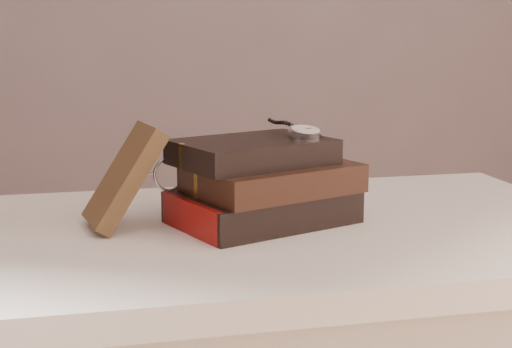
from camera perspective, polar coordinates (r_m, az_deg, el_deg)
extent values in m
cube|color=white|center=(1.15, 1.77, -4.76)|extent=(1.00, 0.60, 0.04)
cube|color=white|center=(1.16, 1.75, -7.60)|extent=(0.88, 0.49, 0.08)
cube|color=black|center=(1.15, 0.49, -2.50)|extent=(0.30, 0.25, 0.05)
cube|color=#F0E0C4|center=(1.15, 0.62, -2.48)|extent=(0.29, 0.24, 0.04)
cube|color=gold|center=(1.10, -5.58, -3.06)|extent=(0.01, 0.01, 0.05)
cube|color=maroon|center=(1.08, -4.87, -3.34)|extent=(0.07, 0.15, 0.05)
cube|color=black|center=(1.14, 1.26, -0.30)|extent=(0.28, 0.24, 0.04)
cube|color=#F0E0C4|center=(1.14, 1.39, -0.29)|extent=(0.27, 0.22, 0.03)
cube|color=gold|center=(1.10, -4.43, -0.76)|extent=(0.01, 0.01, 0.04)
cube|color=black|center=(1.13, -0.25, 1.69)|extent=(0.26, 0.22, 0.04)
cube|color=#F0E0C4|center=(1.13, -0.11, 1.70)|extent=(0.25, 0.21, 0.03)
cube|color=gold|center=(1.10, -5.60, 1.33)|extent=(0.01, 0.01, 0.04)
cube|color=#3D2917|center=(1.12, -9.87, -0.22)|extent=(0.13, 0.12, 0.15)
cylinder|color=silver|center=(1.15, 3.76, 3.13)|extent=(0.07, 0.07, 0.02)
cylinder|color=white|center=(1.15, 3.77, 3.36)|extent=(0.06, 0.06, 0.01)
torus|color=silver|center=(1.15, 3.77, 3.34)|extent=(0.06, 0.06, 0.01)
cylinder|color=silver|center=(1.18, 2.86, 3.30)|extent=(0.01, 0.01, 0.01)
cube|color=black|center=(1.16, 3.58, 3.45)|extent=(0.01, 0.01, 0.00)
cube|color=black|center=(1.15, 3.97, 3.43)|extent=(0.01, 0.01, 0.00)
sphere|color=black|center=(1.18, 2.75, 3.63)|extent=(0.01, 0.01, 0.01)
sphere|color=black|center=(1.19, 2.53, 3.76)|extent=(0.01, 0.01, 0.01)
sphere|color=black|center=(1.20, 2.31, 3.85)|extent=(0.01, 0.01, 0.01)
sphere|color=black|center=(1.21, 2.09, 3.89)|extent=(0.01, 0.01, 0.01)
sphere|color=black|center=(1.22, 1.87, 3.89)|extent=(0.01, 0.01, 0.01)
sphere|color=black|center=(1.23, 1.66, 3.89)|extent=(0.01, 0.01, 0.01)
sphere|color=black|center=(1.24, 1.45, 3.91)|extent=(0.01, 0.01, 0.01)
sphere|color=black|center=(1.25, 1.25, 3.97)|extent=(0.01, 0.01, 0.01)
sphere|color=black|center=(1.26, 1.05, 4.08)|extent=(0.01, 0.01, 0.01)
torus|color=silver|center=(1.14, -6.60, -0.08)|extent=(0.05, 0.03, 0.05)
torus|color=silver|center=(1.17, -4.21, 0.21)|extent=(0.05, 0.03, 0.05)
cylinder|color=silver|center=(1.15, -5.39, 0.22)|extent=(0.01, 0.01, 0.00)
cylinder|color=silver|center=(1.19, -8.87, -0.05)|extent=(0.04, 0.11, 0.03)
cylinder|color=silver|center=(1.23, -4.60, 0.46)|extent=(0.04, 0.11, 0.03)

